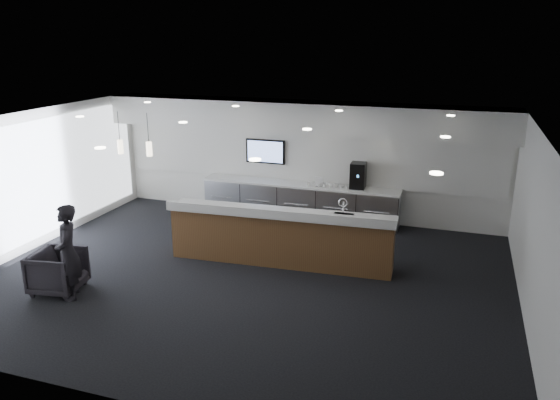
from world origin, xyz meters
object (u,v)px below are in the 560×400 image
(armchair, at_px, (58,271))
(coffee_machine, at_px, (358,175))
(service_counter, at_px, (281,236))
(lounge_guest, at_px, (68,252))

(armchair, bearing_deg, coffee_machine, -49.08)
(service_counter, relative_size, lounge_guest, 2.70)
(service_counter, bearing_deg, armchair, -147.13)
(coffee_machine, bearing_deg, lounge_guest, -128.52)
(coffee_machine, xyz_separation_m, lounge_guest, (-4.10, -5.48, -0.39))
(coffee_machine, distance_m, lounge_guest, 6.85)
(lounge_guest, bearing_deg, coffee_machine, 109.52)
(service_counter, xyz_separation_m, armchair, (-3.45, -2.53, -0.19))
(coffee_machine, bearing_deg, armchair, -131.69)
(service_counter, bearing_deg, lounge_guest, -142.44)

